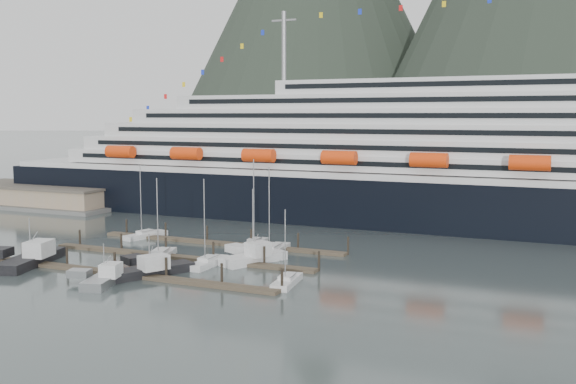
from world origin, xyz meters
The scene contains 17 objects.
ground centered at (0.00, 0.00, 0.00)m, with size 1600.00×1600.00×0.00m, color #4A5757.
cruise_ship centered at (30.03, 54.94, 12.04)m, with size 210.00×30.40×50.30m.
warehouse centered at (-72.00, 42.00, 2.25)m, with size 46.00×20.00×5.80m.
dock_near centered at (-4.93, -9.95, 0.31)m, with size 48.18×2.28×3.20m.
dock_mid centered at (-4.93, 3.05, 0.31)m, with size 48.18×2.28×3.20m.
dock_far centered at (-4.93, 16.05, 0.31)m, with size 48.18×2.28×3.20m.
sailboat_b centered at (-7.29, 1.48, 0.42)m, with size 5.82×10.66×13.62m.
sailboat_c centered at (2.20, 0.43, 0.42)m, with size 2.69×9.13×13.87m.
sailboat_d centered at (7.24, 12.46, 0.43)m, with size 3.84×11.73×15.05m.
sailboat_e centered at (-20.87, 16.09, 0.42)m, with size 4.43×9.52×14.31m.
sailboat_f centered at (1.48, 17.43, 0.39)m, with size 3.25×8.31×10.59m.
sailboat_g centered at (4.15, 12.43, 0.44)m, with size 5.83×11.02×16.21m.
sailboat_h centered at (18.00, -5.17, 0.39)m, with size 3.48×8.39×10.84m.
trawler_a centered at (-23.24, -10.19, 0.99)m, with size 11.46×15.15×8.08m.
trawler_b centered at (-4.99, -15.03, 0.82)m, with size 7.97×9.96×6.11m.
trawler_c centered at (-2.34, -8.32, 0.87)m, with size 11.00×13.26×6.69m.
trawler_e centered at (7.43, 5.35, 0.91)m, with size 9.78×11.60×7.20m.
Camera 1 is at (54.92, -86.56, 22.95)m, focal length 42.00 mm.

